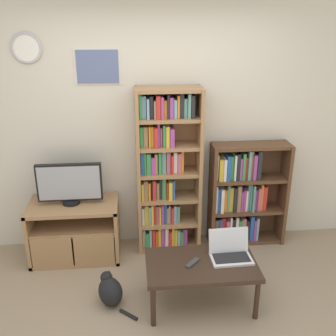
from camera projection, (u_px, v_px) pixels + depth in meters
The scene contains 9 objects.
wall_back at pixel (153, 128), 4.10m from camera, with size 6.56×0.09×2.60m.
tv_stand at pixel (75, 231), 4.09m from camera, with size 0.91×0.51×0.61m.
television at pixel (70, 184), 3.93m from camera, with size 0.65×0.18×0.43m.
bookshelf_tall at pixel (165, 173), 4.10m from camera, with size 0.66×0.32×1.75m.
bookshelf_short at pixel (242, 195), 4.31m from camera, with size 0.83×0.27×1.15m.
coffee_table at pixel (201, 267), 3.38m from camera, with size 0.95×0.56×0.42m.
laptop at pixel (230, 251), 3.43m from camera, with size 0.36×0.27×0.24m.
remote_near_laptop at pixel (193, 263), 3.35m from camera, with size 0.14×0.15×0.02m.
cat at pixel (110, 290), 3.46m from camera, with size 0.38×0.41×0.30m.
Camera 1 is at (-0.23, -2.32, 2.39)m, focal length 42.00 mm.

